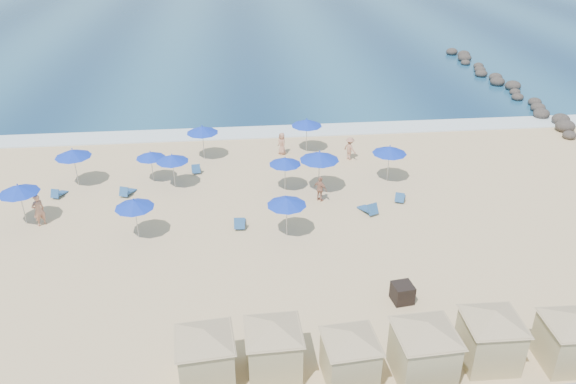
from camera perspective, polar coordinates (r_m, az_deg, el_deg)
The scene contains 32 objects.
ground at distance 29.85m, azimuth -1.67°, elevation -4.98°, with size 160.00×160.00×0.00m, color #D7B788.
ocean at distance 81.69m, azimuth -4.64°, elevation 16.28°, with size 160.00×80.00×0.06m, color navy.
surf_line at distance 43.67m, azimuth -3.18°, elevation 6.07°, with size 160.00×2.50×0.08m, color white.
rock_jetty at distance 58.34m, azimuth 20.97°, elevation 10.24°, with size 2.56×26.66×0.96m.
trash_bin at distance 26.02m, azimuth 11.54°, elevation -10.01°, with size 0.88×0.88×0.88m, color black.
cabana_0 at distance 21.45m, azimuth -8.43°, elevation -15.44°, with size 4.30×4.30×2.71m.
cabana_1 at distance 21.58m, azimuth -1.49°, elevation -14.81°, with size 4.29×4.29×2.69m.
cabana_2 at distance 21.48m, azimuth 6.35°, elevation -15.58°, with size 4.03×4.03×2.54m.
cabana_3 at distance 21.95m, azimuth 13.75°, elevation -14.60°, with size 4.53×4.53×2.85m.
cabana_4 at distance 23.27m, azimuth 20.00°, elevation -13.02°, with size 4.37×4.37×2.74m.
cabana_5 at distance 24.43m, azimuth 26.82°, elevation -12.59°, with size 4.21×4.21×2.64m.
umbrella_0 at distance 37.04m, azimuth -21.03°, elevation 3.71°, with size 2.22×2.22×2.53m.
umbrella_1 at distance 33.66m, azimuth -25.71°, elevation 0.27°, with size 2.18×2.18×2.48m.
umbrella_2 at distance 36.29m, azimuth -13.80°, elevation 3.68°, with size 1.85×1.85×2.10m.
umbrella_3 at distance 30.19m, azimuth -15.36°, elevation -1.16°, with size 2.07×2.07×2.35m.
umbrella_4 at distance 38.80m, azimuth -8.70°, elevation 6.29°, with size 2.18×2.18×2.48m.
umbrella_5 at distance 35.15m, azimuth -11.68°, elevation 3.39°, with size 2.00×2.00×2.28m.
umbrella_6 at distance 29.28m, azimuth -0.13°, elevation -0.94°, with size 2.11×2.11×2.40m.
umbrella_7 at distance 33.78m, azimuth 3.22°, elevation 3.67°, with size 2.41×2.41×2.74m.
umbrella_8 at distance 34.10m, azimuth -0.30°, elevation 3.16°, with size 1.97×1.97×2.24m.
umbrella_9 at distance 39.62m, azimuth 1.91°, elevation 7.07°, with size 2.18×2.18×2.48m.
umbrella_10 at distance 35.72m, azimuth 10.29°, elevation 4.23°, with size 2.17×2.17×2.47m.
beach_chair_0 at distance 36.77m, azimuth -22.32°, elevation -0.14°, with size 0.83×1.26×0.64m.
beach_chair_1 at distance 35.59m, azimuth -16.06°, elevation 0.05°, with size 0.95×1.35×0.68m.
beach_chair_2 at distance 37.60m, azimuth -9.34°, elevation 2.34°, with size 0.68×1.30×0.69m.
beach_chair_3 at distance 31.05m, azimuth -4.92°, elevation -3.13°, with size 0.67×1.35×0.72m.
beach_chair_4 at distance 32.59m, azimuth 8.24°, elevation -1.71°, with size 1.07×1.49×0.75m.
beach_chair_5 at distance 34.22m, azimuth 11.32°, elevation -0.53°, with size 0.96×1.32×0.66m.
beachgoer_0 at distance 33.69m, azimuth -24.02°, elevation -1.69°, with size 0.68×0.45×1.87m, color tan.
beachgoer_1 at distance 33.35m, azimuth 3.29°, elevation 0.31°, with size 0.93×0.39×1.59m, color tan.
beachgoer_2 at distance 38.98m, azimuth 6.30°, elevation 4.42°, with size 1.05×0.60×1.62m, color tan.
beachgoer_3 at distance 39.58m, azimuth -0.63°, elevation 4.95°, with size 0.78×0.51×1.60m, color tan.
Camera 1 is at (-1.64, -25.07, 16.13)m, focal length 35.00 mm.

